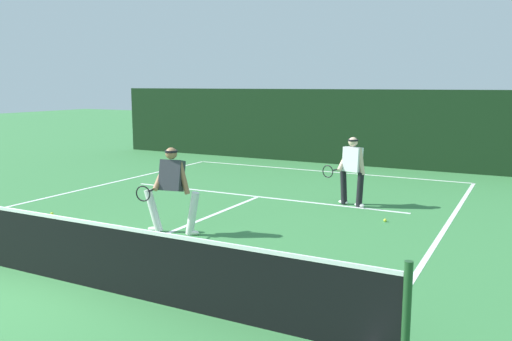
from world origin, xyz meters
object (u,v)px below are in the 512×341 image
(player_far, at_px, (352,168))
(tennis_ball, at_px, (385,220))
(tennis_ball_extra, at_px, (52,214))
(player_near, at_px, (172,186))

(player_far, xyz_separation_m, tennis_ball, (1.09, -1.12, -0.86))
(tennis_ball, relative_size, tennis_ball_extra, 1.00)
(player_near, distance_m, tennis_ball, 4.46)
(tennis_ball, xyz_separation_m, tennis_ball_extra, (-6.58, -2.83, 0.00))
(tennis_ball, bearing_deg, tennis_ball_extra, -156.74)
(player_far, distance_m, tennis_ball_extra, 6.82)
(player_near, xyz_separation_m, tennis_ball, (3.40, 2.75, -0.88))
(player_far, relative_size, tennis_ball, 24.58)
(player_near, bearing_deg, tennis_ball, -151.67)
(player_near, xyz_separation_m, player_far, (2.30, 3.87, -0.02))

